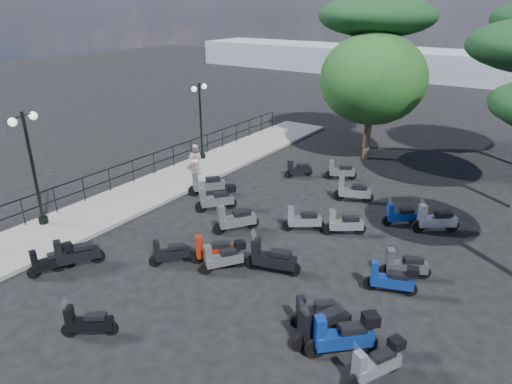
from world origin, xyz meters
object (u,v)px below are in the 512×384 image
Objects in this scene: scooter_2 at (51,261)px; scooter_30 at (344,224)px; scooter_27 at (322,326)px; scooter_9 at (235,220)px; scooter_16 at (302,220)px; lamp_post_1 at (32,162)px; scooter_8 at (214,251)px; scooter_11 at (340,171)px; scooter_21 at (316,312)px; scooter_4 at (207,185)px; scooter_1 at (76,255)px; scooter_28 at (392,279)px; scooter_23 at (400,216)px; lamp_post_2 at (201,116)px; scooter_29 at (435,220)px; pine_2 at (377,16)px; scooter_3 at (170,253)px; scooter_14 at (223,257)px; scooter_15 at (272,259)px; pedestrian_far at (195,159)px; scooter_5 at (298,169)px; scooter_20 at (343,336)px; scooter_7 at (87,323)px; scooter_26 at (376,364)px; broadleaf_tree at (373,79)px; scooter_17 at (353,191)px.

scooter_2 is 1.05× the size of scooter_30.
scooter_9 is at bearing -8.03° from scooter_27.
scooter_9 is 2.58m from scooter_16.
scooter_8 is (7.19, 1.67, -2.21)m from lamp_post_1.
scooter_21 is (4.11, -10.47, -0.01)m from scooter_11.
scooter_4 is 3.87m from scooter_9.
scooter_28 is (9.04, 4.45, 0.00)m from scooter_1.
scooter_27 reaches higher than scooter_23.
lamp_post_2 is 7.95m from scooter_11.
scooter_29 reaches higher than scooter_16.
pine_2 reaches higher than scooter_27.
scooter_3 is 17.65m from pine_2.
scooter_2 is 0.84× the size of scooter_27.
scooter_14 reaches higher than scooter_2.
scooter_11 is 9.12m from scooter_15.
scooter_27 is at bearing -44.22° from lamp_post_2.
lamp_post_2 is 3.37× the size of scooter_23.
pedestrian_far is 1.21× the size of scooter_5.
scooter_1 is 4.86m from scooter_14.
scooter_29 is at bearing -150.95° from scooter_11.
scooter_15 is at bearing -79.40° from pine_2.
scooter_20 is (12.68, -9.50, -1.92)m from lamp_post_2.
scooter_14 is (7.74, 1.49, -2.19)m from lamp_post_1.
scooter_7 is at bearing 132.33° from scooter_5.
scooter_26 is 1.07× the size of scooter_30.
scooter_14 is at bearing 103.13° from scooter_15.
broadleaf_tree is (3.53, 16.18, 3.88)m from scooter_1.
lamp_post_2 is at bearing 63.90° from scooter_17.
scooter_17 reaches higher than scooter_7.
scooter_5 is 0.90× the size of scooter_16.
scooter_29 is at bearing -48.27° from scooter_15.
scooter_17 is 0.19× the size of pine_2.
scooter_3 is (4.87, -6.81, -0.48)m from pedestrian_far.
scooter_9 reaches higher than scooter_17.
scooter_17 is 1.13× the size of scooter_26.
scooter_27 reaches higher than scooter_5.
scooter_1 is 1.07× the size of scooter_4.
scooter_11 is (0.95, 7.37, -0.08)m from scooter_9.
scooter_28 is at bearing -176.78° from scooter_11.
scooter_1 is at bearing -76.99° from lamp_post_2.
scooter_17 is at bearing -21.21° from scooter_20.
scooter_9 reaches higher than scooter_15.
scooter_30 reaches higher than scooter_14.
scooter_23 is at bearing -89.72° from scooter_3.
scooter_14 reaches higher than scooter_23.
scooter_27 reaches higher than scooter_7.
scooter_11 reaches higher than scooter_3.
scooter_17 is 7.40m from broadleaf_tree.
scooter_26 is at bearing -42.07° from lamp_post_2.
scooter_1 reaches higher than scooter_7.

